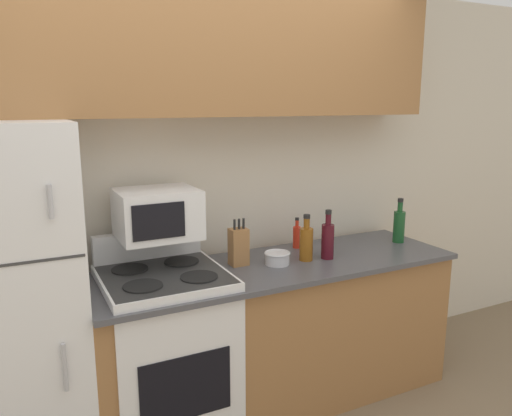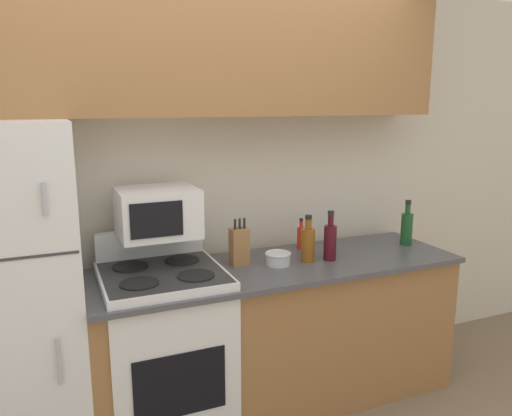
{
  "view_description": "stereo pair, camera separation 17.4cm",
  "coord_description": "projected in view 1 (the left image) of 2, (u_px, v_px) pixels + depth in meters",
  "views": [
    {
      "loc": [
        -1.01,
        -2.13,
        1.82
      ],
      "look_at": [
        0.21,
        0.29,
        1.24
      ],
      "focal_mm": 35.0,
      "sensor_mm": 36.0,
      "label": 1
    },
    {
      "loc": [
        -0.85,
        -2.21,
        1.82
      ],
      "look_at": [
        0.21,
        0.29,
        1.24
      ],
      "focal_mm": 35.0,
      "sensor_mm": 36.0,
      "label": 2
    }
  ],
  "objects": [
    {
      "name": "microwave",
      "position": [
        157.0,
        213.0,
        2.68
      ],
      "size": [
        0.42,
        0.37,
        0.26
      ],
      "color": "white",
      "rests_on": "stove"
    },
    {
      "name": "lower_cabinets",
      "position": [
        276.0,
        332.0,
        3.03
      ],
      "size": [
        2.19,
        0.68,
        0.89
      ],
      "color": "#9E6B3D",
      "rests_on": "ground_plane"
    },
    {
      "name": "knife_block",
      "position": [
        239.0,
        246.0,
        2.88
      ],
      "size": [
        0.1,
        0.09,
        0.28
      ],
      "color": "#9E6B3D",
      "rests_on": "lower_cabinets"
    },
    {
      "name": "bottle_hot_sauce",
      "position": [
        297.0,
        236.0,
        3.22
      ],
      "size": [
        0.05,
        0.05,
        0.2
      ],
      "color": "red",
      "rests_on": "lower_cabinets"
    },
    {
      "name": "bottle_wine_green",
      "position": [
        399.0,
        225.0,
        3.35
      ],
      "size": [
        0.08,
        0.08,
        0.3
      ],
      "color": "#194C23",
      "rests_on": "lower_cabinets"
    },
    {
      "name": "wall_back",
      "position": [
        194.0,
        192.0,
        3.05
      ],
      "size": [
        8.0,
        0.05,
        2.55
      ],
      "color": "beige",
      "rests_on": "ground_plane"
    },
    {
      "name": "bowl",
      "position": [
        277.0,
        258.0,
        2.9
      ],
      "size": [
        0.15,
        0.15,
        0.07
      ],
      "color": "silver",
      "rests_on": "lower_cabinets"
    },
    {
      "name": "upper_cabinets",
      "position": [
        202.0,
        48.0,
        2.72
      ],
      "size": [
        2.91,
        0.33,
        0.73
      ],
      "color": "#9E6B3D",
      "rests_on": "refrigerator"
    },
    {
      "name": "bottle_whiskey",
      "position": [
        306.0,
        242.0,
        2.96
      ],
      "size": [
        0.08,
        0.08,
        0.28
      ],
      "color": "brown",
      "rests_on": "lower_cabinets"
    },
    {
      "name": "stove",
      "position": [
        167.0,
        352.0,
        2.71
      ],
      "size": [
        0.64,
        0.66,
        1.09
      ],
      "color": "white",
      "rests_on": "ground_plane"
    },
    {
      "name": "bottle_wine_red",
      "position": [
        328.0,
        240.0,
        2.99
      ],
      "size": [
        0.08,
        0.08,
        0.3
      ],
      "color": "#470F19",
      "rests_on": "lower_cabinets"
    },
    {
      "name": "refrigerator",
      "position": [
        1.0,
        309.0,
        2.33
      ],
      "size": [
        0.72,
        0.71,
        1.74
      ],
      "color": "white",
      "rests_on": "ground_plane"
    }
  ]
}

